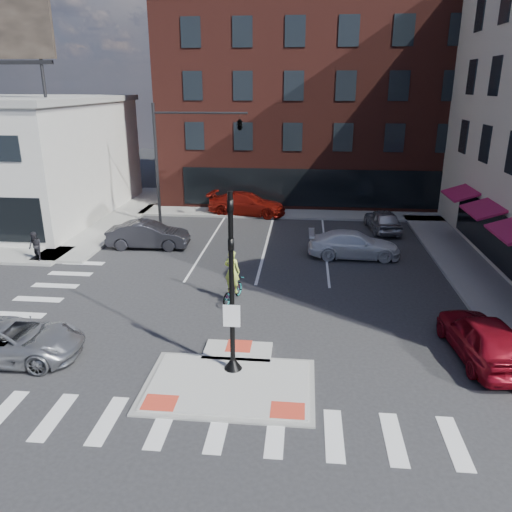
# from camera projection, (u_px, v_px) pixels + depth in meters

# --- Properties ---
(ground) EXTENTS (120.00, 120.00, 0.00)m
(ground) POSITION_uv_depth(u_px,v_px,m) (231.00, 378.00, 16.28)
(ground) COLOR #28282B
(ground) RESTS_ON ground
(refuge_island) EXTENTS (5.40, 4.65, 0.13)m
(refuge_island) POSITION_uv_depth(u_px,v_px,m) (230.00, 381.00, 16.02)
(refuge_island) COLOR gray
(refuge_island) RESTS_ON ground
(sidewalk_nw) EXTENTS (23.50, 20.50, 0.15)m
(sidewalk_nw) POSITION_uv_depth(u_px,v_px,m) (9.00, 232.00, 32.20)
(sidewalk_nw) COLOR gray
(sidewalk_nw) RESTS_ON ground
(sidewalk_e) EXTENTS (3.00, 24.00, 0.15)m
(sidewalk_e) POSITION_uv_depth(u_px,v_px,m) (477.00, 277.00, 24.66)
(sidewalk_e) COLOR gray
(sidewalk_e) RESTS_ON ground
(sidewalk_n) EXTENTS (26.00, 3.00, 0.15)m
(sidewalk_n) POSITION_uv_depth(u_px,v_px,m) (315.00, 214.00, 36.68)
(sidewalk_n) COLOR gray
(sidewalk_n) RESTS_ON ground
(building_n) EXTENTS (24.40, 18.40, 15.50)m
(building_n) POSITION_uv_depth(u_px,v_px,m) (317.00, 100.00, 43.57)
(building_n) COLOR #4A1C17
(building_n) RESTS_ON ground
(building_far_left) EXTENTS (10.00, 12.00, 10.00)m
(building_far_left) POSITION_uv_depth(u_px,v_px,m) (259.00, 118.00, 63.96)
(building_far_left) COLOR slate
(building_far_left) RESTS_ON ground
(building_far_right) EXTENTS (12.00, 12.00, 12.00)m
(building_far_right) POSITION_uv_depth(u_px,v_px,m) (360.00, 110.00, 64.31)
(building_far_right) COLOR brown
(building_far_right) RESTS_ON ground
(signal_pole) EXTENTS (0.60, 0.60, 5.98)m
(signal_pole) POSITION_uv_depth(u_px,v_px,m) (232.00, 307.00, 15.89)
(signal_pole) COLOR black
(signal_pole) RESTS_ON refuge_island
(mast_arm_signal) EXTENTS (6.10, 2.24, 8.00)m
(mast_arm_signal) POSITION_uv_depth(u_px,v_px,m) (217.00, 133.00, 31.52)
(mast_arm_signal) COLOR black
(mast_arm_signal) RESTS_ON ground
(silver_suv) EXTENTS (5.19, 2.65, 1.40)m
(silver_suv) POSITION_uv_depth(u_px,v_px,m) (9.00, 340.00, 17.23)
(silver_suv) COLOR #9E9FA4
(silver_suv) RESTS_ON ground
(red_sedan) EXTENTS (2.34, 4.90, 1.61)m
(red_sedan) POSITION_uv_depth(u_px,v_px,m) (484.00, 338.00, 17.19)
(red_sedan) COLOR maroon
(red_sedan) RESTS_ON ground
(white_pickup) EXTENTS (5.03, 2.09, 1.45)m
(white_pickup) POSITION_uv_depth(u_px,v_px,m) (354.00, 244.00, 27.49)
(white_pickup) COLOR white
(white_pickup) RESTS_ON ground
(bg_car_dark) EXTENTS (4.77, 1.86, 1.55)m
(bg_car_dark) POSITION_uv_depth(u_px,v_px,m) (148.00, 235.00, 29.08)
(bg_car_dark) COLOR #28282E
(bg_car_dark) RESTS_ON ground
(bg_car_silver) EXTENTS (2.23, 4.43, 1.45)m
(bg_car_silver) POSITION_uv_depth(u_px,v_px,m) (383.00, 220.00, 32.43)
(bg_car_silver) COLOR #AEAFB5
(bg_car_silver) RESTS_ON ground
(bg_car_red) EXTENTS (5.90, 3.05, 1.64)m
(bg_car_red) POSITION_uv_depth(u_px,v_px,m) (247.00, 204.00, 36.43)
(bg_car_red) COLOR maroon
(bg_car_red) RESTS_ON ground
(cyclist) EXTENTS (1.17, 2.03, 2.38)m
(cyclist) POSITION_uv_depth(u_px,v_px,m) (232.00, 284.00, 21.80)
(cyclist) COLOR #3F3F44
(cyclist) RESTS_ON ground
(pedestrian_a) EXTENTS (0.95, 0.88, 1.56)m
(pedestrian_a) POSITION_uv_depth(u_px,v_px,m) (35.00, 246.00, 26.51)
(pedestrian_a) COLOR black
(pedestrian_a) RESTS_ON sidewalk_nw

